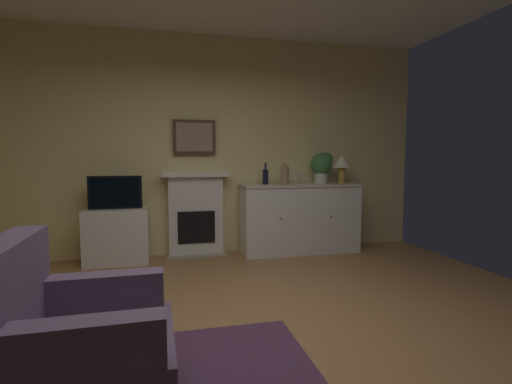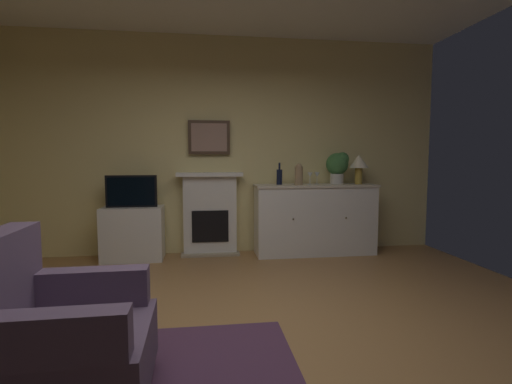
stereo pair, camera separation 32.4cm
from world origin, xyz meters
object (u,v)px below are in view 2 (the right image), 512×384
at_px(vase_decorative, 299,174).
at_px(potted_plant_small, 338,165).
at_px(fireplace_unit, 210,214).
at_px(tv_set, 132,191).
at_px(table_lamp, 359,163).
at_px(sideboard_cabinet, 315,219).
at_px(armchair, 54,338).
at_px(framed_picture, 209,137).
at_px(tv_cabinet, 133,233).
at_px(wine_glass_center, 317,175).
at_px(wine_glass_left, 310,175).
at_px(wine_bottle, 279,177).

distance_m(vase_decorative, potted_plant_small, 0.59).
relative_size(fireplace_unit, tv_set, 1.77).
bearing_deg(fireplace_unit, table_lamp, -5.06).
distance_m(sideboard_cabinet, potted_plant_small, 0.80).
bearing_deg(armchair, vase_decorative, 55.47).
relative_size(framed_picture, armchair, 0.60).
relative_size(tv_cabinet, tv_set, 1.21).
distance_m(tv_cabinet, armchair, 2.97).
bearing_deg(fireplace_unit, wine_glass_center, -6.25).
bearing_deg(tv_set, fireplace_unit, 10.77).
distance_m(tv_cabinet, potted_plant_small, 2.83).
relative_size(framed_picture, wine_glass_left, 3.33).
distance_m(tv_set, potted_plant_small, 2.72).
height_order(fireplace_unit, wine_bottle, wine_bottle).
distance_m(wine_glass_center, vase_decorative, 0.28).
xyz_separation_m(sideboard_cabinet, potted_plant_small, (0.33, 0.05, 0.72)).
distance_m(fireplace_unit, armchair, 3.24).
distance_m(fireplace_unit, sideboard_cabinet, 1.41).
bearing_deg(framed_picture, armchair, -104.79).
relative_size(framed_picture, wine_bottle, 1.90).
distance_m(table_lamp, wine_glass_center, 0.60).
bearing_deg(wine_glass_center, sideboard_cabinet, -145.30).
bearing_deg(sideboard_cabinet, armchair, -127.15).
xyz_separation_m(tv_set, potted_plant_small, (2.70, 0.05, 0.32)).
height_order(sideboard_cabinet, vase_decorative, vase_decorative).
height_order(wine_bottle, potted_plant_small, potted_plant_small).
height_order(framed_picture, table_lamp, framed_picture).
bearing_deg(wine_bottle, wine_glass_left, -10.20).
relative_size(fireplace_unit, wine_glass_left, 6.67).
relative_size(sideboard_cabinet, table_lamp, 4.06).
bearing_deg(vase_decorative, wine_glass_left, 9.09).
relative_size(sideboard_cabinet, wine_glass_center, 9.85).
bearing_deg(tv_cabinet, vase_decorative, -1.75).
distance_m(fireplace_unit, framed_picture, 1.02).
bearing_deg(wine_glass_center, armchair, -127.32).
xyz_separation_m(fireplace_unit, vase_decorative, (1.16, -0.23, 0.53)).
distance_m(fireplace_unit, tv_set, 1.05).
bearing_deg(wine_glass_center, wine_bottle, 177.04).
xyz_separation_m(wine_glass_center, tv_cabinet, (-2.40, -0.01, -0.72)).
bearing_deg(wine_bottle, vase_decorative, -22.12).
height_order(framed_picture, wine_glass_center, framed_picture).
height_order(wine_bottle, armchair, wine_bottle).
height_order(sideboard_cabinet, table_lamp, table_lamp).
relative_size(framed_picture, wine_glass_center, 3.33).
bearing_deg(wine_bottle, wine_glass_center, -2.96).
bearing_deg(potted_plant_small, table_lamp, -9.27).
relative_size(wine_bottle, tv_set, 0.47).
xyz_separation_m(potted_plant_small, armchair, (-2.56, -3.00, -0.81)).
distance_m(sideboard_cabinet, vase_decorative, 0.65).
bearing_deg(wine_bottle, framed_picture, 169.20).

